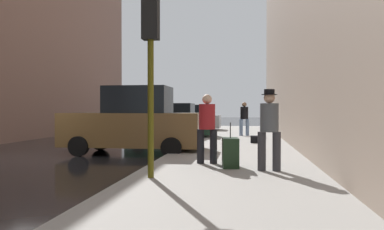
{
  "coord_description": "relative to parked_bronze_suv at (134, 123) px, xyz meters",
  "views": [
    {
      "loc": [
        6.33,
        -10.42,
        1.49
      ],
      "look_at": [
        4.02,
        5.8,
        1.24
      ],
      "focal_mm": 35.0,
      "sensor_mm": 36.0,
      "label": 1
    }
  ],
  "objects": [
    {
      "name": "ground_plane",
      "position": [
        -2.65,
        -1.69,
        -1.03
      ],
      "size": [
        120.0,
        120.0,
        0.0
      ],
      "primitive_type": "plane",
      "color": "black"
    },
    {
      "name": "sidewalk",
      "position": [
        3.35,
        -1.69,
        -0.96
      ],
      "size": [
        4.0,
        40.0,
        0.15
      ],
      "primitive_type": "cube",
      "color": "gray",
      "rests_on": "ground_plane"
    },
    {
      "name": "parked_bronze_suv",
      "position": [
        0.0,
        0.0,
        0.0
      ],
      "size": [
        4.61,
        2.08,
        2.25
      ],
      "color": "brown",
      "rests_on": "ground_plane"
    },
    {
      "name": "parked_dark_green_sedan",
      "position": [
        0.0,
        6.29,
        -0.18
      ],
      "size": [
        4.21,
        2.08,
        1.79
      ],
      "color": "#193828",
      "rests_on": "ground_plane"
    },
    {
      "name": "parked_silver_sedan",
      "position": [
        0.0,
        12.45,
        -0.18
      ],
      "size": [
        4.21,
        2.07,
        1.79
      ],
      "color": "#B7BABF",
      "rests_on": "ground_plane"
    },
    {
      "name": "fire_hydrant",
      "position": [
        1.8,
        1.83,
        -0.54
      ],
      "size": [
        0.42,
        0.22,
        0.7
      ],
      "color": "red",
      "rests_on": "sidewalk"
    },
    {
      "name": "traffic_light",
      "position": [
        1.85,
        -4.98,
        1.73
      ],
      "size": [
        0.32,
        0.32,
        3.6
      ],
      "color": "#514C0F",
      "rests_on": "sidewalk"
    },
    {
      "name": "pedestrian_in_red_jacket",
      "position": [
        2.75,
        -2.93,
        0.07
      ],
      "size": [
        0.51,
        0.42,
        1.71
      ],
      "color": "black",
      "rests_on": "sidewalk"
    },
    {
      "name": "pedestrian_with_beanie",
      "position": [
        4.2,
        -3.84,
        0.1
      ],
      "size": [
        0.51,
        0.42,
        1.78
      ],
      "color": "#333338",
      "rests_on": "sidewalk"
    },
    {
      "name": "pedestrian_in_jeans",
      "position": [
        3.64,
        7.11,
        0.07
      ],
      "size": [
        0.52,
        0.45,
        1.71
      ],
      "color": "#728CB2",
      "rests_on": "sidewalk"
    },
    {
      "name": "rolling_suitcase",
      "position": [
        3.35,
        -3.47,
        -0.54
      ],
      "size": [
        0.43,
        0.6,
        1.04
      ],
      "color": "black",
      "rests_on": "sidewalk"
    },
    {
      "name": "duffel_bag",
      "position": [
        4.06,
        3.08,
        -0.74
      ],
      "size": [
        0.32,
        0.44,
        0.28
      ],
      "color": "black",
      "rests_on": "sidewalk"
    }
  ]
}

